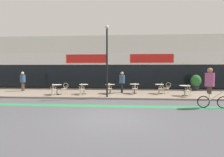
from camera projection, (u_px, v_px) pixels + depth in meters
name	position (u px, v px, depth m)	size (l,w,h in m)	color
ground_plane	(110.00, 118.00, 7.52)	(120.00, 120.00, 0.00)	#4C4C51
sidewalk_slab	(117.00, 93.00, 14.73)	(40.00, 5.50, 0.12)	gray
storefront_facade	(119.00, 63.00, 19.27)	(40.00, 4.06, 5.42)	silver
bike_lane_stripe	(114.00, 106.00, 9.87)	(36.00, 0.70, 0.01)	#2D844C
bistro_table_0	(57.00, 87.00, 13.56)	(0.73, 0.73, 0.77)	black
bistro_table_1	(84.00, 87.00, 13.82)	(0.70, 0.70, 0.77)	black
bistro_table_2	(110.00, 87.00, 14.12)	(0.78, 0.78, 0.74)	black
bistro_table_3	(134.00, 87.00, 14.14)	(0.77, 0.77, 0.77)	black
bistro_table_4	(159.00, 87.00, 14.03)	(0.69, 0.69, 0.75)	black
bistro_table_5	(185.00, 88.00, 12.87)	(0.78, 0.78, 0.76)	black
cafe_chair_0_near	(54.00, 89.00, 12.94)	(0.45, 0.60, 0.90)	beige
cafe_chair_0_side	(65.00, 88.00, 13.51)	(0.59, 0.43, 0.90)	beige
cafe_chair_1_near	(82.00, 88.00, 13.20)	(0.41, 0.58, 0.90)	beige
cafe_chair_2_near	(109.00, 88.00, 13.50)	(0.44, 0.59, 0.90)	beige
cafe_chair_3_near	(135.00, 88.00, 13.52)	(0.43, 0.59, 0.90)	beige
cafe_chair_4_near	(161.00, 88.00, 13.41)	(0.43, 0.59, 0.90)	beige
cafe_chair_4_side	(167.00, 87.00, 13.99)	(0.59, 0.42, 0.90)	beige
cafe_chair_5_near	(188.00, 90.00, 12.25)	(0.40, 0.58, 0.90)	beige
planter_pot	(196.00, 82.00, 15.91)	(0.91, 0.91, 1.43)	#232326
lamp_post	(107.00, 56.00, 12.22)	(0.26, 0.26, 5.03)	black
cyclist_0	(210.00, 84.00, 9.38)	(1.66, 0.54, 2.17)	black
pedestrian_near_end	(122.00, 80.00, 14.44)	(0.50, 0.50, 1.74)	black
pedestrian_far_end	(23.00, 80.00, 15.61)	(0.45, 0.45, 1.72)	#4C3D2D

